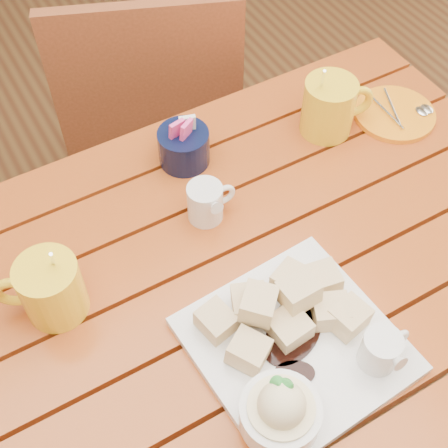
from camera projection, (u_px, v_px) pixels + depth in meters
ground at (233, 438)px, 1.60m from camera, size 5.00×5.00×0.00m
table at (237, 314)px, 1.09m from camera, size 1.20×0.79×0.75m
dessert_plate at (294, 352)px, 0.89m from camera, size 0.30×0.30×0.11m
coffee_mug_left at (49, 288)px, 0.93m from camera, size 0.13×0.10×0.16m
coffee_mug_right at (330, 106)px, 1.17m from camera, size 0.14×0.10×0.17m
cream_pitcher at (206, 202)px, 1.05m from camera, size 0.09×0.07×0.07m
sugar_caddy at (184, 146)px, 1.13m from camera, size 0.09×0.09×0.10m
orange_saucer at (395, 114)px, 1.23m from camera, size 0.16×0.16×0.02m
chair_far at (153, 116)px, 1.60m from camera, size 0.55×0.55×0.89m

